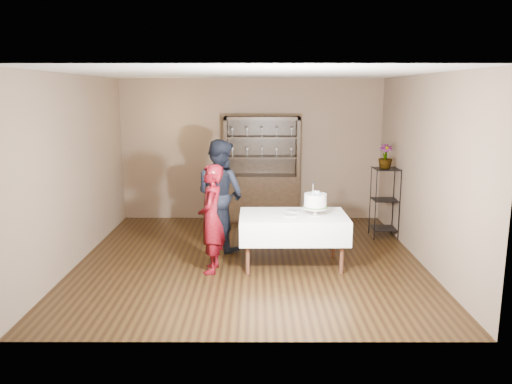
{
  "coord_description": "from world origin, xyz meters",
  "views": [
    {
      "loc": [
        0.1,
        -7.08,
        2.45
      ],
      "look_at": [
        0.09,
        0.1,
        1.01
      ],
      "focal_mm": 35.0,
      "sensor_mm": 36.0,
      "label": 1
    }
  ],
  "objects_px": {
    "man": "(220,194)",
    "cake": "(315,202)",
    "china_hutch": "(262,187)",
    "cake_table": "(293,227)",
    "potted_plant": "(385,157)",
    "plant_etagere": "(385,200)",
    "woman": "(211,219)"
  },
  "relations": [
    {
      "from": "cake",
      "to": "china_hutch",
      "type": "bearing_deg",
      "value": 105.86
    },
    {
      "from": "man",
      "to": "potted_plant",
      "type": "relative_size",
      "value": 4.26
    },
    {
      "from": "cake_table",
      "to": "cake",
      "type": "xyz_separation_m",
      "value": [
        0.3,
        -0.03,
        0.37
      ]
    },
    {
      "from": "plant_etagere",
      "to": "man",
      "type": "height_order",
      "value": "man"
    },
    {
      "from": "cake_table",
      "to": "woman",
      "type": "xyz_separation_m",
      "value": [
        -1.14,
        -0.23,
        0.18
      ]
    },
    {
      "from": "man",
      "to": "cake",
      "type": "xyz_separation_m",
      "value": [
        1.39,
        -0.86,
        0.08
      ]
    },
    {
      "from": "cake_table",
      "to": "plant_etagere",
      "type": "bearing_deg",
      "value": 41.09
    },
    {
      "from": "man",
      "to": "potted_plant",
      "type": "distance_m",
      "value": 2.84
    },
    {
      "from": "cake",
      "to": "plant_etagere",
      "type": "bearing_deg",
      "value": 47.5
    },
    {
      "from": "china_hutch",
      "to": "plant_etagere",
      "type": "distance_m",
      "value": 2.33
    },
    {
      "from": "cake_table",
      "to": "potted_plant",
      "type": "bearing_deg",
      "value": 41.22
    },
    {
      "from": "china_hutch",
      "to": "man",
      "type": "bearing_deg",
      "value": -111.97
    },
    {
      "from": "china_hutch",
      "to": "cake",
      "type": "xyz_separation_m",
      "value": [
        0.72,
        -2.54,
        0.28
      ]
    },
    {
      "from": "potted_plant",
      "to": "cake",
      "type": "bearing_deg",
      "value": -132.23
    },
    {
      "from": "man",
      "to": "cake",
      "type": "bearing_deg",
      "value": -172.46
    },
    {
      "from": "cake",
      "to": "woman",
      "type": "bearing_deg",
      "value": -172.08
    },
    {
      "from": "plant_etagere",
      "to": "cake_table",
      "type": "distance_m",
      "value": 2.21
    },
    {
      "from": "cake_table",
      "to": "woman",
      "type": "bearing_deg",
      "value": -168.4
    },
    {
      "from": "china_hutch",
      "to": "cake_table",
      "type": "bearing_deg",
      "value": -80.55
    },
    {
      "from": "plant_etagere",
      "to": "china_hutch",
      "type": "bearing_deg",
      "value": 153.17
    },
    {
      "from": "china_hutch",
      "to": "woman",
      "type": "bearing_deg",
      "value": -104.74
    },
    {
      "from": "china_hutch",
      "to": "potted_plant",
      "type": "distance_m",
      "value": 2.42
    },
    {
      "from": "china_hutch",
      "to": "cake",
      "type": "relative_size",
      "value": 4.15
    },
    {
      "from": "plant_etagere",
      "to": "potted_plant",
      "type": "height_order",
      "value": "potted_plant"
    },
    {
      "from": "china_hutch",
      "to": "man",
      "type": "height_order",
      "value": "china_hutch"
    },
    {
      "from": "china_hutch",
      "to": "potted_plant",
      "type": "relative_size",
      "value": 4.9
    },
    {
      "from": "cake",
      "to": "cake_table",
      "type": "bearing_deg",
      "value": 173.8
    },
    {
      "from": "cake_table",
      "to": "woman",
      "type": "relative_size",
      "value": 1.01
    },
    {
      "from": "woman",
      "to": "man",
      "type": "height_order",
      "value": "man"
    },
    {
      "from": "man",
      "to": "cake",
      "type": "height_order",
      "value": "man"
    },
    {
      "from": "cake_table",
      "to": "cake",
      "type": "relative_size",
      "value": 3.13
    },
    {
      "from": "man",
      "to": "china_hutch",
      "type": "bearing_deg",
      "value": -72.65
    }
  ]
}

